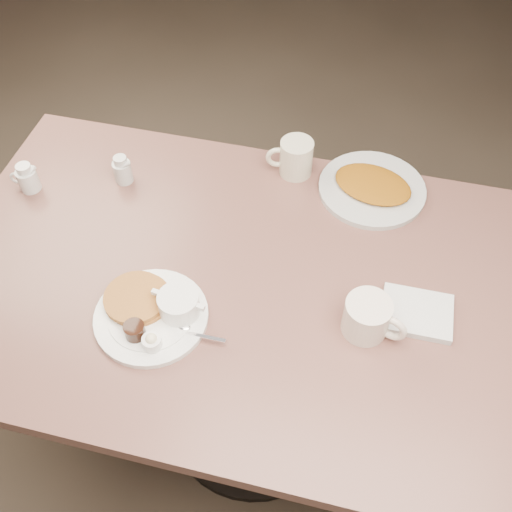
% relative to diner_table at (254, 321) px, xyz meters
% --- Properties ---
extents(room, '(7.04, 8.04, 2.84)m').
position_rel_diner_table_xyz_m(room, '(0.00, 0.00, 0.82)').
color(room, '#4C3F33').
rests_on(room, ground).
extents(diner_table, '(1.50, 0.90, 0.75)m').
position_rel_diner_table_xyz_m(diner_table, '(0.00, 0.00, 0.00)').
color(diner_table, '#84564C').
rests_on(diner_table, ground).
extents(main_plate, '(0.32, 0.28, 0.07)m').
position_rel_diner_table_xyz_m(main_plate, '(-0.19, -0.15, 0.19)').
color(main_plate, white).
rests_on(main_plate, diner_table).
extents(coffee_mug_near, '(0.15, 0.12, 0.09)m').
position_rel_diner_table_xyz_m(coffee_mug_near, '(0.27, -0.07, 0.22)').
color(coffee_mug_near, white).
rests_on(coffee_mug_near, diner_table).
extents(napkin, '(0.16, 0.12, 0.02)m').
position_rel_diner_table_xyz_m(napkin, '(0.37, -0.01, 0.18)').
color(napkin, silver).
rests_on(napkin, diner_table).
extents(coffee_mug_far, '(0.13, 0.10, 0.10)m').
position_rel_diner_table_xyz_m(coffee_mug_far, '(0.02, 0.38, 0.22)').
color(coffee_mug_far, beige).
rests_on(coffee_mug_far, diner_table).
extents(creamer_left, '(0.08, 0.06, 0.08)m').
position_rel_diner_table_xyz_m(creamer_left, '(-0.64, 0.16, 0.21)').
color(creamer_left, white).
rests_on(creamer_left, diner_table).
extents(creamer_right, '(0.07, 0.05, 0.08)m').
position_rel_diner_table_xyz_m(creamer_right, '(-0.42, 0.24, 0.21)').
color(creamer_right, silver).
rests_on(creamer_right, diner_table).
extents(hash_plate, '(0.34, 0.34, 0.04)m').
position_rel_diner_table_xyz_m(hash_plate, '(0.23, 0.36, 0.18)').
color(hash_plate, '#BBBAB6').
rests_on(hash_plate, diner_table).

